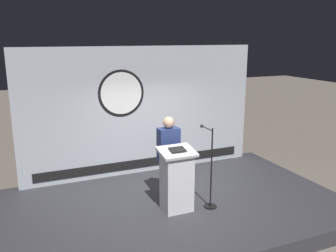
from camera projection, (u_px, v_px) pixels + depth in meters
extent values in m
plane|color=#6B6056|center=(176.00, 216.00, 7.07)|extent=(40.00, 40.00, 0.00)
cube|color=#333338|center=(176.00, 209.00, 7.04)|extent=(6.40, 4.00, 0.30)
cube|color=#B2B7C1|center=(143.00, 111.00, 8.30)|extent=(5.55, 0.10, 2.91)
cylinder|color=black|center=(121.00, 93.00, 7.95)|extent=(1.04, 0.02, 1.04)
cylinder|color=white|center=(121.00, 93.00, 7.94)|extent=(0.93, 0.02, 0.93)
cube|color=black|center=(144.00, 163.00, 8.54)|extent=(4.99, 0.02, 0.20)
cube|color=silver|center=(177.00, 182.00, 6.57)|extent=(0.52, 0.40, 1.09)
cube|color=silver|center=(177.00, 152.00, 6.44)|extent=(0.64, 0.50, 0.14)
cube|color=black|center=(177.00, 150.00, 6.41)|extent=(0.28, 0.20, 0.06)
cylinder|color=black|center=(169.00, 180.00, 7.06)|extent=(0.26, 0.26, 0.80)
cube|color=navy|center=(169.00, 144.00, 6.88)|extent=(0.40, 0.24, 0.64)
sphere|color=tan|center=(169.00, 122.00, 6.78)|extent=(0.22, 0.22, 0.22)
cylinder|color=black|center=(210.00, 206.00, 6.81)|extent=(0.24, 0.24, 0.02)
cylinder|color=black|center=(211.00, 169.00, 6.63)|extent=(0.03, 0.03, 1.53)
cylinder|color=black|center=(207.00, 128.00, 6.64)|extent=(0.02, 0.40, 0.02)
sphere|color=#262626|center=(202.00, 126.00, 6.81)|extent=(0.07, 0.07, 0.07)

